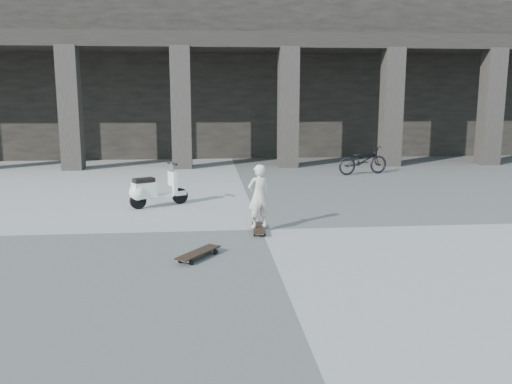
{
  "coord_description": "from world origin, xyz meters",
  "views": [
    {
      "loc": [
        -1.01,
        -9.73,
        2.52
      ],
      "look_at": [
        -0.07,
        0.35,
        0.65
      ],
      "focal_mm": 38.0,
      "sensor_mm": 36.0,
      "label": 1
    }
  ],
  "objects": [
    {
      "name": "ground",
      "position": [
        0.0,
        0.0,
        0.0
      ],
      "size": [
        90.0,
        90.0,
        0.0
      ],
      "primitive_type": "plane",
      "color": "#535351",
      "rests_on": "ground"
    },
    {
      "name": "child",
      "position": [
        -0.07,
        -0.15,
        0.67
      ],
      "size": [
        0.49,
        0.41,
        1.16
      ],
      "primitive_type": "imported",
      "rotation": [
        0.0,
        0.0,
        3.52
      ],
      "color": "beige",
      "rests_on": "longboard"
    },
    {
      "name": "colonnade",
      "position": [
        -0.0,
        13.77,
        3.03
      ],
      "size": [
        28.0,
        8.82,
        6.0
      ],
      "color": "black",
      "rests_on": "ground"
    },
    {
      "name": "skateboard_spare",
      "position": [
        -1.15,
        -1.67,
        0.08
      ],
      "size": [
        0.71,
        0.87,
        0.11
      ],
      "rotation": [
        0.0,
        0.0,
        0.96
      ],
      "color": "black",
      "rests_on": "ground"
    },
    {
      "name": "bicycle",
      "position": [
        3.85,
        6.58,
        0.44
      ],
      "size": [
        1.75,
        0.97,
        0.87
      ],
      "primitive_type": "imported",
      "rotation": [
        0.0,
        0.0,
        1.82
      ],
      "color": "black",
      "rests_on": "ground"
    },
    {
      "name": "longboard",
      "position": [
        -0.07,
        -0.15,
        0.07
      ],
      "size": [
        0.24,
        0.89,
        0.09
      ],
      "rotation": [
        0.0,
        0.0,
        1.53
      ],
      "color": "black",
      "rests_on": "ground"
    },
    {
      "name": "scooter",
      "position": [
        -2.27,
        2.19,
        0.38
      ],
      "size": [
        1.26,
        0.82,
        0.97
      ],
      "rotation": [
        0.0,
        0.0,
        0.51
      ],
      "color": "black",
      "rests_on": "ground"
    }
  ]
}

